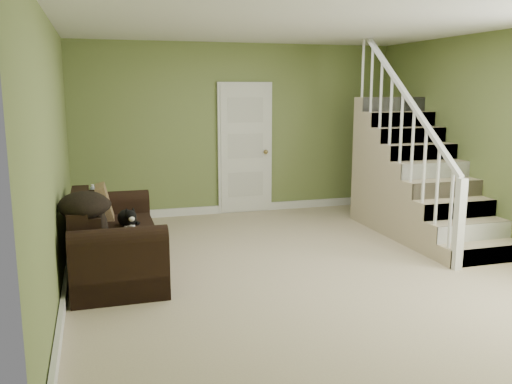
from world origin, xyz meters
TOP-DOWN VIEW (x-y plane):
  - floor at (0.00, 0.00)m, footprint 5.00×5.50m
  - ceiling at (0.00, 0.00)m, footprint 5.00×5.50m
  - wall_back at (0.00, 2.75)m, footprint 5.00×0.04m
  - wall_front at (0.00, -2.75)m, footprint 5.00×0.04m
  - wall_left at (-2.50, 0.00)m, footprint 0.04×5.50m
  - wall_right at (2.50, 0.00)m, footprint 0.04×5.50m
  - baseboard_back at (0.00, 2.72)m, footprint 5.00×0.04m
  - baseboard_left at (-2.47, 0.00)m, footprint 0.04×5.50m
  - baseboard_right at (2.47, 0.00)m, footprint 0.04×5.50m
  - door at (0.10, 2.71)m, footprint 0.86×0.12m
  - staircase at (1.99, 0.97)m, footprint 1.00×2.51m
  - sofa at (-2.01, 0.41)m, footprint 0.88×2.05m
  - side_table at (-2.25, 1.42)m, footprint 0.49×0.49m
  - cat at (-1.83, 0.52)m, footprint 0.28×0.52m
  - banana at (-1.87, 0.20)m, footprint 0.17×0.19m
  - throw_pillow at (-2.06, 1.04)m, footprint 0.22×0.43m
  - throw_blanket at (-2.26, -0.10)m, footprint 0.48×0.62m

SIDE VIEW (x-z plane):
  - floor at x=0.00m, z-range -0.01..0.01m
  - baseboard_back at x=0.00m, z-range 0.00..0.12m
  - baseboard_left at x=-2.47m, z-range 0.00..0.12m
  - baseboard_right at x=2.47m, z-range 0.00..0.12m
  - side_table at x=-2.25m, z-range -0.11..0.67m
  - sofa at x=-2.01m, z-range -0.10..0.71m
  - banana at x=-1.87m, z-range 0.44..0.49m
  - cat at x=-1.83m, z-range 0.41..0.66m
  - throw_pillow at x=-2.06m, z-range 0.39..0.84m
  - staircase at x=1.99m, z-range -0.77..2.05m
  - throw_blanket at x=-2.26m, z-range 0.71..0.97m
  - door at x=0.10m, z-range 0.00..2.02m
  - wall_back at x=0.00m, z-range 0.00..2.60m
  - wall_front at x=0.00m, z-range 0.00..2.60m
  - wall_left at x=-2.50m, z-range 0.00..2.60m
  - wall_right at x=2.50m, z-range 0.00..2.60m
  - ceiling at x=0.00m, z-range 2.60..2.60m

